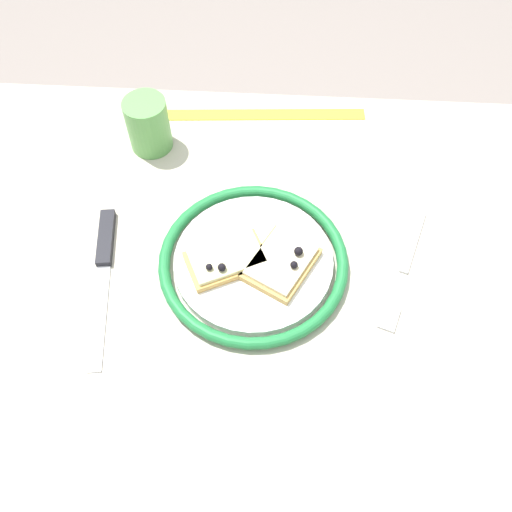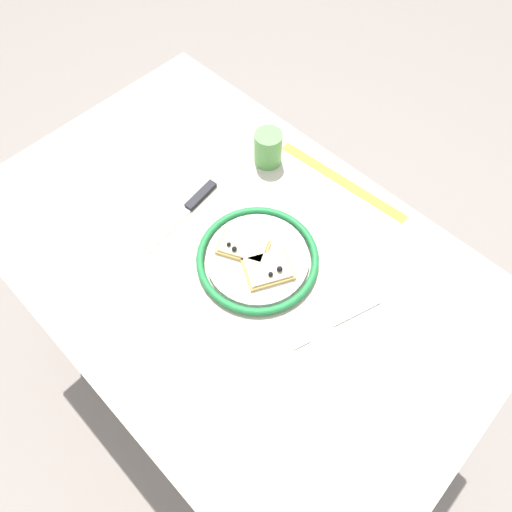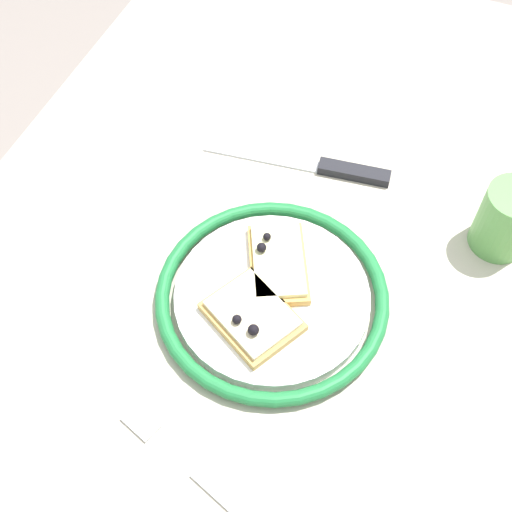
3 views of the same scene
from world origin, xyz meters
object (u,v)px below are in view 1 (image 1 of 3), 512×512
at_px(pizza_slice_far, 281,263).
at_px(cup, 148,125).
at_px(knife, 104,258).
at_px(fork, 405,268).
at_px(plate, 253,261).
at_px(pizza_slice_near, 226,259).
at_px(measuring_tape, 261,115).
at_px(dining_table, 216,315).

bearing_deg(pizza_slice_far, cup, -46.50).
bearing_deg(knife, fork, -178.68).
xyz_separation_m(plate, knife, (0.20, 0.00, -0.01)).
xyz_separation_m(pizza_slice_far, fork, (-0.17, -0.01, -0.02)).
distance_m(pizza_slice_near, measuring_tape, 0.30).
bearing_deg(pizza_slice_near, dining_table, 46.47).
relative_size(plate, fork, 1.31).
height_order(pizza_slice_near, measuring_tape, pizza_slice_near).
relative_size(plate, pizza_slice_near, 2.12).
bearing_deg(measuring_tape, cup, 20.59).
distance_m(plate, knife, 0.20).
height_order(plate, cup, cup).
relative_size(pizza_slice_far, measuring_tape, 0.35).
distance_m(plate, fork, 0.20).
distance_m(pizza_slice_far, cup, 0.31).
bearing_deg(pizza_slice_near, fork, -176.84).
height_order(plate, pizza_slice_far, pizza_slice_far).
bearing_deg(dining_table, knife, -9.43).
bearing_deg(dining_table, pizza_slice_far, -167.90).
distance_m(plate, cup, 0.28).
bearing_deg(fork, plate, 1.70).
distance_m(pizza_slice_far, fork, 0.17).
bearing_deg(fork, pizza_slice_near, 3.16).
xyz_separation_m(pizza_slice_near, pizza_slice_far, (-0.07, 0.00, 0.00)).
height_order(fork, measuring_tape, fork).
relative_size(dining_table, plate, 4.46).
relative_size(pizza_slice_far, fork, 0.61).
xyz_separation_m(pizza_slice_near, fork, (-0.24, -0.01, -0.02)).
bearing_deg(pizza_slice_near, plate, -168.56).
bearing_deg(measuring_tape, knife, 52.09).
distance_m(dining_table, pizza_slice_near, 0.13).
bearing_deg(pizza_slice_near, knife, -1.30).
bearing_deg(dining_table, plate, -153.08).
bearing_deg(dining_table, measuring_tape, -98.85).
xyz_separation_m(dining_table, pizza_slice_near, (-0.02, -0.02, 0.13)).
xyz_separation_m(pizza_slice_near, cup, (0.14, -0.22, 0.02)).
distance_m(pizza_slice_far, measuring_tape, 0.30).
distance_m(pizza_slice_near, cup, 0.26).
distance_m(cup, measuring_tape, 0.19).
relative_size(pizza_slice_far, knife, 0.49).
bearing_deg(measuring_tape, fork, 122.75).
distance_m(dining_table, knife, 0.19).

